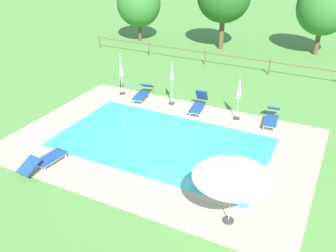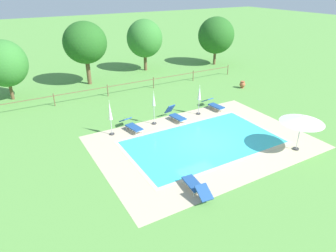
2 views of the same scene
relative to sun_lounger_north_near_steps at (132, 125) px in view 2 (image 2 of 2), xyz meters
The scene contains 18 objects.
ground_plane 4.96m from the sun_lounger_north_near_steps, 50.01° to the right, with size 160.00×160.00×0.00m, color #599342.
pool_deck_paving 4.96m from the sun_lounger_north_near_steps, 50.01° to the right, with size 13.14×9.17×0.01m, color #BCAD8E.
swimming_pool_water 4.96m from the sun_lounger_north_near_steps, 50.01° to the right, with size 9.26×5.29×0.01m, color #38C6D1.
pool_coping_rim 4.96m from the sun_lounger_north_near_steps, 50.01° to the right, with size 9.74×5.77×0.01m.
sun_lounger_north_near_steps is the anchor object (origin of this frame).
sun_lounger_north_mid 7.62m from the sun_lounger_north_near_steps, 90.34° to the right, with size 0.80×2.12×0.72m.
sun_lounger_north_far 7.10m from the sun_lounger_north_near_steps, ahead, with size 0.83×2.11×0.75m.
sun_lounger_north_end 3.39m from the sun_lounger_north_near_steps, ahead, with size 0.86×1.89×1.01m.
patio_umbrella_open_foreground 10.55m from the sun_lounger_north_near_steps, 44.39° to the right, with size 2.49×2.49×2.24m.
patio_umbrella_closed_row_west 2.14m from the sun_lounger_north_near_steps, ahead, with size 0.32×0.32×2.43m.
patio_umbrella_closed_row_mid_west 5.57m from the sun_lounger_north_near_steps, ahead, with size 0.32×0.32×2.28m.
patio_umbrella_closed_row_mid_east 1.82m from the sun_lounger_north_near_steps, behind, with size 0.32×0.32×2.38m.
terracotta_urn_near_fence 12.88m from the sun_lounger_north_near_steps, 13.02° to the left, with size 0.54×0.54×0.65m.
perimeter_fence 7.75m from the sun_lounger_north_near_steps, 66.20° to the left, with size 22.45×0.08×1.05m.
tree_far_west 15.38m from the sun_lounger_north_near_steps, 60.27° to the left, with size 3.84×3.84×5.49m.
tree_west_mid 11.88m from the sun_lounger_north_near_steps, 87.29° to the left, with size 4.00×4.00×5.87m.
tree_centre 12.55m from the sun_lounger_north_near_steps, 121.36° to the left, with size 3.56×3.56×4.95m.
tree_east_mid 19.65m from the sun_lounger_north_near_steps, 35.56° to the left, with size 4.15×4.15×5.46m.
Camera 2 is at (-10.11, -13.11, 9.09)m, focal length 32.05 mm.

